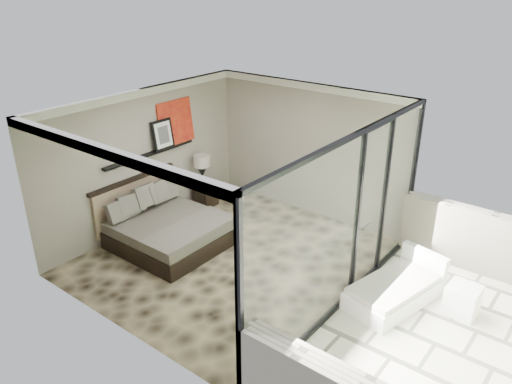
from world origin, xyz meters
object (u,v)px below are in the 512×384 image
Objects in this scene: table_lamp at (202,166)px; ottoman at (462,300)px; bed at (167,228)px; lounger at (396,289)px; nightstand at (205,195)px.

table_lamp is 5.82m from ottoman.
lounger is at bearing 13.30° from bed.
nightstand is 5.75m from ottoman.
ottoman is (5.76, -0.37, -0.71)m from table_lamp.
nightstand is 0.70× the size of table_lamp.
lounger reaches higher than ottoman.
ottoman is at bearing -13.54° from nightstand.
bed is at bearing -154.12° from lounger.
nightstand is at bearing 109.65° from bed.
nightstand is 0.71m from table_lamp.
lounger is (4.81, -0.72, -0.03)m from nightstand.
bed is 5.28m from ottoman.
nightstand is at bearing 55.12° from table_lamp.
lounger is at bearing -7.99° from table_lamp.
ottoman is at bearing -3.68° from table_lamp.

